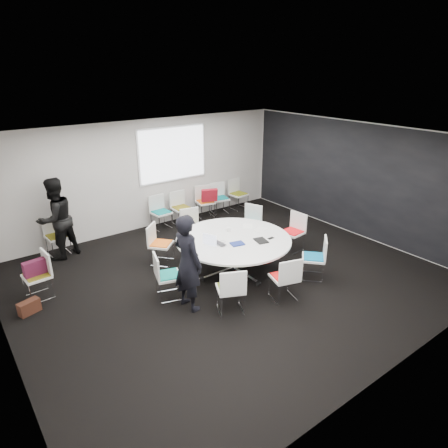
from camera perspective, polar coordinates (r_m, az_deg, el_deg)
room_shell at (r=7.68m, az=1.15°, el=1.70°), size 8.08×7.08×2.88m
conference_table at (r=8.26m, az=1.37°, el=-3.17°), size 2.36×2.36×0.73m
projection_screen at (r=10.72m, az=-7.31°, el=9.87°), size 1.90×0.03×1.35m
chair_ring_a at (r=9.40m, az=9.72°, el=-2.12°), size 0.50×0.51×0.88m
chair_ring_b at (r=9.78m, az=3.68°, el=-0.86°), size 0.60×0.60×0.88m
chair_ring_c at (r=9.54m, az=-4.51°, el=-1.50°), size 0.54×0.54×0.88m
chair_ring_d at (r=8.78m, az=-8.99°, el=-3.88°), size 0.64×0.64×0.88m
chair_ring_e at (r=7.52m, az=-7.99°, el=-8.48°), size 0.56×0.57×0.88m
chair_ring_f at (r=7.06m, az=0.96°, el=-10.46°), size 0.61×0.60×0.88m
chair_ring_g at (r=7.47m, az=8.60°, el=-8.74°), size 0.57×0.56×0.88m
chair_ring_h at (r=8.30m, az=12.66°, el=-5.77°), size 0.64×0.64×0.88m
chair_back_a at (r=10.61m, az=-8.95°, el=0.77°), size 0.49×0.48×0.88m
chair_back_b at (r=10.87m, az=-6.12°, el=1.43°), size 0.46×0.45×0.88m
chair_back_c at (r=11.31m, az=-2.70°, el=2.36°), size 0.54×0.53×0.88m
chair_back_d at (r=11.58m, az=-0.60°, el=2.86°), size 0.55×0.54×0.88m
chair_back_e at (r=11.98m, az=2.04°, el=3.50°), size 0.50×0.49×0.88m
chair_spare_left at (r=8.20m, az=-24.90°, el=-7.78°), size 0.48×0.49×0.88m
chair_person_back at (r=9.80m, az=-22.60°, el=-2.55°), size 0.49×0.48×0.88m
person_main at (r=6.91m, az=-5.20°, el=-5.53°), size 0.50×0.69×1.76m
person_back at (r=9.42m, az=-22.89°, el=0.66°), size 1.09×0.99×1.83m
laptop at (r=7.95m, az=-0.46°, el=-2.70°), size 0.23×0.33×0.03m
laptop_lid at (r=7.80m, az=-2.06°, el=-2.27°), size 0.14×0.28×0.22m
notebook_black at (r=8.09m, az=5.30°, el=-2.37°), size 0.29×0.34×0.02m
tablet_folio at (r=7.92m, az=1.91°, el=-2.83°), size 0.30×0.25×0.03m
papers_right at (r=8.80m, az=3.39°, el=-0.32°), size 0.36×0.36×0.00m
papers_front at (r=8.63m, az=5.19°, el=-0.82°), size 0.34×0.28×0.00m
cup at (r=8.50m, az=0.62°, el=-0.80°), size 0.08×0.08×0.09m
phone at (r=8.24m, az=6.71°, el=-2.03°), size 0.14×0.08×0.01m
maroon_bag at (r=8.04m, az=-25.39°, el=-5.66°), size 0.42×0.20×0.28m
brown_bag at (r=7.86m, az=-26.07°, el=-10.61°), size 0.39×0.26×0.24m
red_jacket at (r=10.99m, az=-2.09°, el=4.12°), size 0.47×0.30×0.36m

